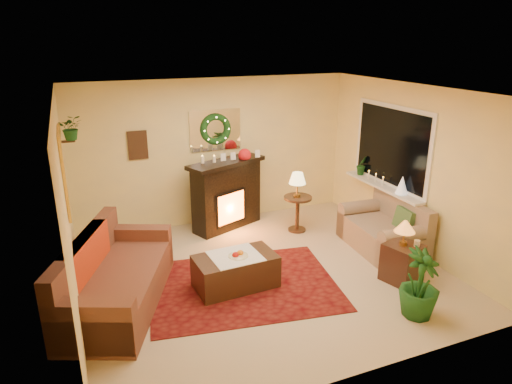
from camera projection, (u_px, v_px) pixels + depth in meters
name	position (u px, v px, depth m)	size (l,w,h in m)	color
floor	(265.00, 274.00, 6.60)	(5.00, 5.00, 0.00)	beige
ceiling	(267.00, 92.00, 5.75)	(5.00, 5.00, 0.00)	white
wall_back	(216.00, 152.00, 8.14)	(5.00, 5.00, 0.00)	#EFD88C
wall_front	(363.00, 261.00, 4.21)	(5.00, 5.00, 0.00)	#EFD88C
wall_left	(68.00, 216.00, 5.27)	(4.50, 4.50, 0.00)	#EFD88C
wall_right	(413.00, 170.00, 7.07)	(4.50, 4.50, 0.00)	#EFD88C
area_rug	(243.00, 285.00, 6.30)	(2.53, 1.90, 0.01)	#4A170C
sofa	(118.00, 274.00, 5.73)	(0.95, 2.16, 0.93)	brown
red_throw	(113.00, 269.00, 5.80)	(0.74, 1.20, 0.02)	#B94123
fireplace	(227.00, 198.00, 8.07)	(1.27, 0.40, 1.16)	black
poinsettia	(245.00, 155.00, 7.94)	(0.23, 0.23, 0.23)	red
mantel_candle_a	(203.00, 162.00, 7.68)	(0.06, 0.06, 0.19)	white
mantel_candle_b	(214.00, 161.00, 7.73)	(0.06, 0.06, 0.17)	white
mantel_mirror	(215.00, 130.00, 7.99)	(0.92, 0.02, 0.72)	white
wreath	(216.00, 129.00, 7.95)	(0.55, 0.55, 0.11)	#194719
wall_art	(138.00, 145.00, 7.56)	(0.32, 0.03, 0.48)	#381E11
gold_mirror	(64.00, 171.00, 5.40)	(0.03, 0.84, 1.00)	gold
hanging_plant	(73.00, 139.00, 6.03)	(0.33, 0.28, 0.36)	#194719
loveseat	(383.00, 225.00, 7.25)	(0.84, 1.45, 0.84)	#9C8768
window_frame	(391.00, 146.00, 7.47)	(0.03, 1.86, 1.36)	white
window_glass	(391.00, 147.00, 7.46)	(0.02, 1.70, 1.22)	black
window_sill	(382.00, 187.00, 7.65)	(0.22, 1.86, 0.04)	white
mini_tree	(402.00, 185.00, 7.20)	(0.19, 0.19, 0.29)	white
sill_plant	(362.00, 164.00, 8.18)	(0.26, 0.21, 0.47)	#183716
side_table_round	(297.00, 213.00, 7.98)	(0.49, 0.49, 0.63)	#4E1E14
lamp_cream	(297.00, 183.00, 7.78)	(0.29, 0.29, 0.45)	#FFE894
end_table_square	(402.00, 263.00, 6.36)	(0.45, 0.45, 0.55)	#401D14
lamp_tiffany	(404.00, 232.00, 6.19)	(0.28, 0.28, 0.42)	orange
coffee_table	(236.00, 273.00, 6.21)	(1.09, 0.60, 0.46)	#321810
fruit_bowl	(238.00, 257.00, 6.13)	(0.27, 0.27, 0.06)	beige
floor_palm	(420.00, 283.00, 5.49)	(1.46, 1.46, 2.61)	#1E4519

